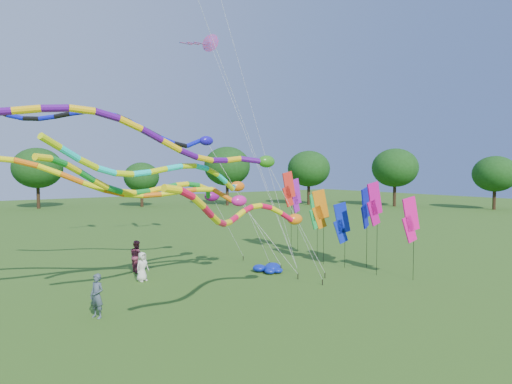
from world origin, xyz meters
TOP-DOWN VIEW (x-y plane):
  - ground at (0.00, 0.00)m, footprint 160.00×160.00m
  - tree_ring at (-2.34, 1.08)m, footprint 118.88×119.12m
  - tube_kite_red at (-3.84, -0.92)m, footprint 10.57×4.95m
  - tube_kite_orange at (-6.07, 5.31)m, footprint 15.14×4.34m
  - tube_kite_purple at (-5.62, 2.20)m, footprint 16.24×1.22m
  - tube_kite_blue at (-5.67, 7.62)m, footprint 13.90×4.98m
  - tube_kite_cyan at (-4.69, 3.16)m, footprint 13.15×5.48m
  - tube_kite_green at (-4.66, 5.93)m, footprint 12.73×5.59m
  - delta_kite_high_c at (0.98, 11.29)m, footprint 3.78×8.14m
  - banner_pole_orange at (5.20, 4.96)m, footprint 1.12×0.48m
  - banner_pole_blue_b at (6.64, 2.60)m, footprint 1.14×0.39m
  - banner_pole_violet at (6.57, 8.88)m, footprint 1.16×0.29m
  - banner_pole_red at (5.60, 8.50)m, footprint 1.16×0.09m
  - banner_pole_green at (6.42, 6.72)m, footprint 1.16×0.20m
  - banner_pole_magenta_b at (6.41, -0.64)m, footprint 1.15×0.36m
  - banner_pole_blue_a at (5.55, 3.49)m, footprint 1.14×0.39m
  - banner_pole_magenta_a at (5.67, 1.16)m, footprint 1.16×0.18m
  - blue_nylon_heap at (1.37, 5.12)m, footprint 1.31×1.33m
  - person_a at (-5.30, 7.52)m, footprint 0.89×0.73m
  - person_b at (-8.82, 3.10)m, footprint 0.67×0.77m
  - person_c at (-4.83, 9.65)m, footprint 0.75×0.94m

SIDE VIEW (x-z plane):
  - ground at x=0.00m, z-range 0.00..0.00m
  - blue_nylon_heap at x=1.37m, z-range -0.03..0.44m
  - person_a at x=-5.30m, z-range 0.00..1.56m
  - person_b at x=-8.82m, z-range 0.00..1.78m
  - person_c at x=-4.83m, z-range 0.00..1.85m
  - banner_pole_blue_a at x=5.55m, z-range 0.74..4.74m
  - banner_pole_green at x=6.42m, z-range 0.94..5.34m
  - banner_pole_magenta_b at x=6.41m, z-range 1.01..5.54m
  - banner_pole_orange at x=5.20m, z-range 1.10..5.84m
  - banner_pole_blue_b at x=6.64m, z-range 1.19..6.10m
  - banner_pole_magenta_a at x=5.67m, z-range 1.38..6.68m
  - banner_pole_violet at x=6.57m, z-range 1.39..6.72m
  - tube_kite_red at x=-3.84m, z-range 1.21..7.23m
  - banner_pole_red at x=5.60m, z-range 1.64..7.48m
  - tube_kite_green at x=-4.66m, z-range 1.49..8.56m
  - tube_kite_orange at x=-6.07m, z-range 1.53..8.68m
  - tree_ring at x=-2.34m, z-range 0.53..10.02m
  - tube_kite_cyan at x=-4.69m, z-range 1.87..9.43m
  - tube_kite_purple at x=-5.62m, z-range 2.59..11.42m
  - tube_kite_blue at x=-5.67m, z-range 3.28..12.80m
  - delta_kite_high_c at x=0.98m, z-range 6.46..22.48m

